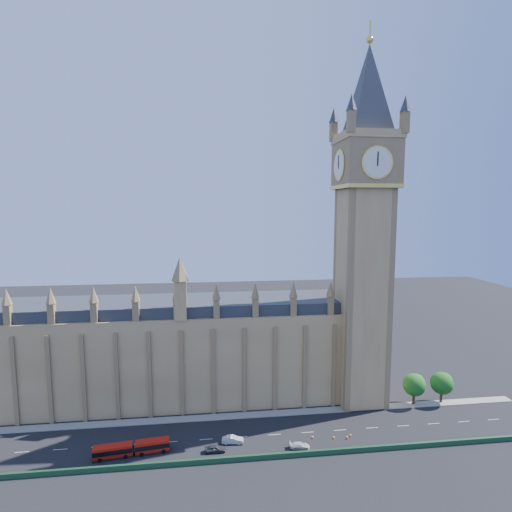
{
  "coord_description": "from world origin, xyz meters",
  "views": [
    {
      "loc": [
        -3.01,
        -87.08,
        52.87
      ],
      "look_at": [
        8.82,
        10.0,
        41.26
      ],
      "focal_mm": 28.0,
      "sensor_mm": 36.0,
      "label": 1
    }
  ],
  "objects": [
    {
      "name": "ground",
      "position": [
        0.0,
        0.0,
        0.0
      ],
      "size": [
        400.0,
        400.0,
        0.0
      ],
      "primitive_type": "plane",
      "color": "black",
      "rests_on": "ground"
    },
    {
      "name": "palace_westminster",
      "position": [
        -25.0,
        22.0,
        13.86
      ],
      "size": [
        120.0,
        20.0,
        28.0
      ],
      "color": "#A88151",
      "rests_on": "ground"
    },
    {
      "name": "elizabeth_tower",
      "position": [
        38.0,
        13.99,
        54.56
      ],
      "size": [
        20.59,
        20.59,
        105.0
      ],
      "color": "#A88151",
      "rests_on": "ground"
    },
    {
      "name": "bridge_parapet",
      "position": [
        0.0,
        -9.0,
        0.6
      ],
      "size": [
        160.0,
        0.6,
        1.2
      ],
      "primitive_type": "cube",
      "color": "#1E4C2D",
      "rests_on": "ground"
    },
    {
      "name": "kerb_north",
      "position": [
        0.0,
        9.5,
        0.08
      ],
      "size": [
        160.0,
        3.0,
        0.16
      ],
      "primitive_type": "cube",
      "color": "gray",
      "rests_on": "ground"
    },
    {
      "name": "tree_east_near",
      "position": [
        52.22,
        10.08,
        5.64
      ],
      "size": [
        6.0,
        6.0,
        8.5
      ],
      "color": "#382619",
      "rests_on": "ground"
    },
    {
      "name": "tree_east_far",
      "position": [
        60.22,
        10.08,
        5.64
      ],
      "size": [
        6.0,
        6.0,
        8.5
      ],
      "color": "#382619",
      "rests_on": "ground"
    },
    {
      "name": "red_bus",
      "position": [
        -19.89,
        -3.91,
        1.42
      ],
      "size": [
        15.99,
        4.19,
        2.69
      ],
      "rotation": [
        0.0,
        0.0,
        0.12
      ],
      "color": "#B4160C",
      "rests_on": "ground"
    },
    {
      "name": "car_grey",
      "position": [
        -2.0,
        -5.06,
        0.78
      ],
      "size": [
        4.6,
        1.88,
        1.56
      ],
      "primitive_type": "imported",
      "rotation": [
        0.0,
        0.0,
        1.56
      ],
      "color": "#383B3F",
      "rests_on": "ground"
    },
    {
      "name": "car_silver",
      "position": [
        2.0,
        -2.21,
        0.81
      ],
      "size": [
        5.05,
        2.24,
        1.61
      ],
      "primitive_type": "imported",
      "rotation": [
        0.0,
        0.0,
        1.46
      ],
      "color": "#ABAEB3",
      "rests_on": "ground"
    },
    {
      "name": "car_white",
      "position": [
        16.64,
        -5.98,
        0.65
      ],
      "size": [
        4.66,
        2.35,
        1.3
      ],
      "primitive_type": "imported",
      "rotation": [
        0.0,
        0.0,
        1.45
      ],
      "color": "silver",
      "rests_on": "ground"
    },
    {
      "name": "cone_a",
      "position": [
        28.42,
        -3.75,
        0.35
      ],
      "size": [
        0.56,
        0.56,
        0.7
      ],
      "rotation": [
        0.0,
        0.0,
        0.33
      ],
      "color": "black",
      "rests_on": "ground"
    },
    {
      "name": "cone_b",
      "position": [
        29.48,
        -3.02,
        0.35
      ],
      "size": [
        0.57,
        0.57,
        0.71
      ],
      "rotation": [
        0.0,
        0.0,
        0.37
      ],
      "color": "black",
      "rests_on": "ground"
    },
    {
      "name": "cone_c",
      "position": [
        25.4,
        -3.32,
        0.32
      ],
      "size": [
        0.48,
        0.48,
        0.65
      ],
      "rotation": [
        0.0,
        0.0,
        -0.19
      ],
      "color": "black",
      "rests_on": "ground"
    },
    {
      "name": "cone_d",
      "position": [
        20.49,
        -2.64,
        0.34
      ],
      "size": [
        0.56,
        0.56,
        0.69
      ],
      "rotation": [
        0.0,
        0.0,
        -0.37
      ],
      "color": "black",
      "rests_on": "ground"
    }
  ]
}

